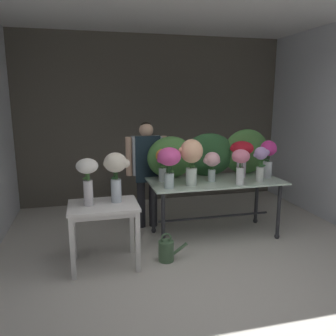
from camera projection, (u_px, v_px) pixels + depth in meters
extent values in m
plane|color=beige|center=(180.00, 235.00, 4.69)|extent=(7.93, 7.93, 0.00)
cube|color=#5B564C|center=(153.00, 120.00, 6.09)|extent=(4.85, 0.12, 2.95)
cube|color=silver|center=(182.00, 2.00, 4.07)|extent=(4.97, 3.72, 0.12)
cube|color=silver|center=(216.00, 181.00, 4.52)|extent=(1.79, 0.80, 0.02)
cylinder|color=#2D2D33|center=(163.00, 222.00, 4.13)|extent=(0.05, 0.05, 0.77)
sphere|color=#2D2D33|center=(163.00, 249.00, 4.20)|extent=(0.07, 0.07, 0.07)
cylinder|color=#2D2D33|center=(279.00, 211.00, 4.50)|extent=(0.05, 0.05, 0.77)
sphere|color=#2D2D33|center=(277.00, 236.00, 4.57)|extent=(0.07, 0.07, 0.07)
cylinder|color=#2D2D33|center=(153.00, 207.00, 4.70)|extent=(0.05, 0.05, 0.77)
sphere|color=#2D2D33|center=(154.00, 230.00, 4.77)|extent=(0.07, 0.07, 0.07)
cylinder|color=#2D2D33|center=(257.00, 199.00, 5.07)|extent=(0.05, 0.05, 0.77)
sphere|color=#2D2D33|center=(255.00, 221.00, 5.15)|extent=(0.07, 0.07, 0.07)
cylinder|color=#2D2D33|center=(214.00, 217.00, 4.62)|extent=(1.59, 0.03, 0.03)
cube|color=white|center=(103.00, 206.00, 3.71)|extent=(0.76, 0.56, 0.03)
cube|color=white|center=(103.00, 209.00, 3.72)|extent=(0.70, 0.50, 0.06)
cube|color=white|center=(72.00, 249.00, 3.48)|extent=(0.05, 0.05, 0.69)
cube|color=white|center=(138.00, 242.00, 3.64)|extent=(0.05, 0.05, 0.69)
cube|color=white|center=(74.00, 231.00, 3.94)|extent=(0.05, 0.05, 0.69)
cube|color=white|center=(132.00, 226.00, 4.10)|extent=(0.05, 0.05, 0.69)
cylinder|color=#232328|center=(141.00, 201.00, 4.91)|extent=(0.12, 0.12, 0.80)
cylinder|color=#232328|center=(153.00, 200.00, 4.95)|extent=(0.12, 0.12, 0.80)
cube|color=#B2BCC6|center=(147.00, 155.00, 4.79)|extent=(0.42, 0.22, 0.54)
cube|color=#192833|center=(148.00, 159.00, 4.69)|extent=(0.35, 0.02, 0.66)
cylinder|color=#D8AD8E|center=(129.00, 156.00, 4.73)|extent=(0.09, 0.09, 0.55)
cylinder|color=#D8AD8E|center=(164.00, 155.00, 4.85)|extent=(0.09, 0.09, 0.55)
sphere|color=#D8AD8E|center=(146.00, 130.00, 4.72)|extent=(0.20, 0.20, 0.20)
ellipsoid|color=black|center=(146.00, 125.00, 4.72)|extent=(0.15, 0.15, 0.09)
ellipsoid|color=#477F3D|center=(171.00, 157.00, 4.60)|extent=(0.65, 0.29, 0.58)
ellipsoid|color=#28562D|center=(209.00, 155.00, 4.72)|extent=(0.76, 0.23, 0.60)
ellipsoid|color=#477F3D|center=(246.00, 152.00, 4.85)|extent=(0.69, 0.22, 0.65)
cylinder|color=silver|center=(240.00, 176.00, 4.27)|extent=(0.10, 0.10, 0.23)
cylinder|color=#9EBCB2|center=(240.00, 181.00, 4.28)|extent=(0.09, 0.09, 0.09)
cylinder|color=#2D6028|center=(242.00, 172.00, 4.26)|extent=(0.01, 0.01, 0.31)
cylinder|color=#2D6028|center=(239.00, 172.00, 4.27)|extent=(0.01, 0.01, 0.31)
cylinder|color=#2D6028|center=(240.00, 173.00, 4.24)|extent=(0.01, 0.01, 0.31)
ellipsoid|color=pink|center=(241.00, 156.00, 4.21)|extent=(0.23, 0.23, 0.17)
sphere|color=pink|center=(235.00, 159.00, 4.21)|extent=(0.08, 0.08, 0.08)
cylinder|color=silver|center=(191.00, 177.00, 4.24)|extent=(0.14, 0.14, 0.22)
cylinder|color=#9EBCB2|center=(191.00, 181.00, 4.25)|extent=(0.13, 0.13, 0.09)
cylinder|color=#2D6028|center=(193.00, 171.00, 4.23)|extent=(0.01, 0.01, 0.34)
cylinder|color=#2D6028|center=(190.00, 171.00, 4.25)|extent=(0.01, 0.01, 0.34)
cylinder|color=#2D6028|center=(191.00, 172.00, 4.20)|extent=(0.01, 0.01, 0.34)
ellipsoid|color=#F4B78E|center=(192.00, 151.00, 4.17)|extent=(0.28, 0.28, 0.30)
sphere|color=#F4B78E|center=(182.00, 150.00, 4.14)|extent=(0.07, 0.07, 0.07)
ellipsoid|color=#477F3D|center=(192.00, 166.00, 4.22)|extent=(0.10, 0.04, 0.03)
cylinder|color=silver|center=(212.00, 176.00, 4.44)|extent=(0.10, 0.10, 0.16)
cylinder|color=#9EBCB2|center=(212.00, 179.00, 4.45)|extent=(0.09, 0.09, 0.07)
cylinder|color=#387033|center=(213.00, 172.00, 4.44)|extent=(0.01, 0.01, 0.23)
cylinder|color=#387033|center=(212.00, 172.00, 4.45)|extent=(0.01, 0.01, 0.23)
cylinder|color=#387033|center=(210.00, 172.00, 4.42)|extent=(0.01, 0.01, 0.23)
cylinder|color=#387033|center=(213.00, 172.00, 4.41)|extent=(0.01, 0.01, 0.23)
ellipsoid|color=#EFB2BC|center=(212.00, 159.00, 4.39)|extent=(0.21, 0.21, 0.19)
sphere|color=#EFB2BC|center=(206.00, 161.00, 4.37)|extent=(0.08, 0.08, 0.08)
sphere|color=#EFB2BC|center=(218.00, 161.00, 4.41)|extent=(0.06, 0.06, 0.06)
cylinder|color=silver|center=(163.00, 175.00, 4.45)|extent=(0.10, 0.10, 0.18)
cylinder|color=#9EBCB2|center=(163.00, 178.00, 4.46)|extent=(0.10, 0.10, 0.08)
cylinder|color=#387033|center=(165.00, 170.00, 4.44)|extent=(0.01, 0.01, 0.28)
cylinder|color=#387033|center=(163.00, 170.00, 4.45)|extent=(0.01, 0.01, 0.28)
cylinder|color=#387033|center=(161.00, 170.00, 4.42)|extent=(0.01, 0.01, 0.28)
cylinder|color=#387033|center=(163.00, 171.00, 4.41)|extent=(0.01, 0.01, 0.28)
ellipsoid|color=orange|center=(162.00, 156.00, 4.39)|extent=(0.18, 0.18, 0.18)
sphere|color=orange|center=(168.00, 154.00, 4.41)|extent=(0.08, 0.08, 0.08)
ellipsoid|color=#477F3D|center=(163.00, 167.00, 4.42)|extent=(0.11, 0.09, 0.03)
cylinder|color=silver|center=(169.00, 181.00, 4.11)|extent=(0.12, 0.12, 0.19)
cylinder|color=#9EBCB2|center=(169.00, 185.00, 4.12)|extent=(0.11, 0.11, 0.08)
cylinder|color=#28562D|center=(171.00, 175.00, 4.11)|extent=(0.01, 0.01, 0.32)
cylinder|color=#28562D|center=(169.00, 174.00, 4.12)|extent=(0.01, 0.01, 0.32)
cylinder|color=#28562D|center=(168.00, 175.00, 4.10)|extent=(0.01, 0.01, 0.32)
cylinder|color=#28562D|center=(169.00, 175.00, 4.07)|extent=(0.01, 0.01, 0.32)
ellipsoid|color=#E54C9E|center=(169.00, 157.00, 4.05)|extent=(0.29, 0.29, 0.22)
sphere|color=#E54C9E|center=(160.00, 160.00, 4.06)|extent=(0.07, 0.07, 0.07)
ellipsoid|color=#477F3D|center=(171.00, 171.00, 4.11)|extent=(0.08, 0.11, 0.03)
cylinder|color=silver|center=(260.00, 175.00, 4.40)|extent=(0.10, 0.10, 0.20)
cylinder|color=#9EBCB2|center=(259.00, 179.00, 4.41)|extent=(0.09, 0.09, 0.09)
cylinder|color=#387033|center=(261.00, 169.00, 4.40)|extent=(0.01, 0.01, 0.32)
cylinder|color=#387033|center=(259.00, 169.00, 4.40)|extent=(0.01, 0.01, 0.32)
cylinder|color=#387033|center=(260.00, 170.00, 4.37)|extent=(0.01, 0.01, 0.32)
ellipsoid|color=#B28ED1|center=(261.00, 153.00, 4.34)|extent=(0.17, 0.17, 0.17)
sphere|color=#B28ED1|center=(256.00, 155.00, 4.35)|extent=(0.06, 0.06, 0.06)
sphere|color=#B28ED1|center=(266.00, 153.00, 4.34)|extent=(0.08, 0.08, 0.08)
ellipsoid|color=#28562D|center=(263.00, 166.00, 4.35)|extent=(0.11, 0.07, 0.03)
cylinder|color=silver|center=(241.00, 169.00, 4.69)|extent=(0.13, 0.13, 0.22)
cylinder|color=#9EBCB2|center=(241.00, 173.00, 4.70)|extent=(0.12, 0.12, 0.09)
cylinder|color=#477F3D|center=(243.00, 164.00, 4.68)|extent=(0.01, 0.01, 0.34)
cylinder|color=#477F3D|center=(239.00, 164.00, 4.69)|extent=(0.01, 0.01, 0.34)
cylinder|color=#477F3D|center=(241.00, 165.00, 4.65)|extent=(0.01, 0.01, 0.34)
ellipsoid|color=red|center=(242.00, 148.00, 4.63)|extent=(0.31, 0.31, 0.19)
sphere|color=red|center=(233.00, 148.00, 4.60)|extent=(0.08, 0.08, 0.08)
ellipsoid|color=#387033|center=(242.00, 160.00, 4.67)|extent=(0.05, 0.10, 0.03)
cylinder|color=silver|center=(267.00, 170.00, 4.65)|extent=(0.12, 0.12, 0.23)
cylinder|color=#9EBCB2|center=(267.00, 174.00, 4.66)|extent=(0.11, 0.11, 0.10)
cylinder|color=#28562D|center=(269.00, 165.00, 4.64)|extent=(0.01, 0.01, 0.34)
cylinder|color=#28562D|center=(265.00, 165.00, 4.65)|extent=(0.01, 0.01, 0.34)
cylinder|color=#28562D|center=(267.00, 165.00, 4.61)|extent=(0.01, 0.01, 0.34)
ellipsoid|color=#D1338E|center=(268.00, 148.00, 4.59)|extent=(0.22, 0.22, 0.21)
sphere|color=#D1338E|center=(263.00, 149.00, 4.58)|extent=(0.07, 0.07, 0.07)
sphere|color=#D1338E|center=(273.00, 150.00, 4.59)|extent=(0.10, 0.10, 0.10)
ellipsoid|color=#28562D|center=(267.00, 160.00, 4.60)|extent=(0.06, 0.11, 0.03)
cylinder|color=silver|center=(88.00, 193.00, 3.64)|extent=(0.10, 0.10, 0.28)
cylinder|color=#9EBCB2|center=(89.00, 200.00, 3.66)|extent=(0.09, 0.09, 0.12)
cylinder|color=#477F3D|center=(90.00, 187.00, 3.64)|extent=(0.01, 0.01, 0.38)
cylinder|color=#477F3D|center=(88.00, 187.00, 3.65)|extent=(0.01, 0.01, 0.38)
cylinder|color=#477F3D|center=(87.00, 188.00, 3.63)|extent=(0.01, 0.01, 0.38)
cylinder|color=#477F3D|center=(89.00, 188.00, 3.61)|extent=(0.01, 0.01, 0.38)
ellipsoid|color=white|center=(87.00, 166.00, 3.58)|extent=(0.23, 0.23, 0.16)
sphere|color=white|center=(93.00, 168.00, 3.57)|extent=(0.06, 0.06, 0.06)
ellipsoid|color=#477F3D|center=(86.00, 178.00, 3.64)|extent=(0.10, 0.10, 0.03)
cylinder|color=silver|center=(116.00, 191.00, 3.77)|extent=(0.12, 0.12, 0.26)
cylinder|color=#9EBCB2|center=(116.00, 197.00, 3.79)|extent=(0.11, 0.11, 0.11)
cylinder|color=#387033|center=(118.00, 185.00, 3.76)|extent=(0.01, 0.01, 0.38)
cylinder|color=#387033|center=(116.00, 184.00, 3.79)|extent=(0.01, 0.01, 0.38)
cylinder|color=#387033|center=(114.00, 185.00, 3.76)|extent=(0.01, 0.01, 0.38)
cylinder|color=#387033|center=(116.00, 185.00, 3.74)|extent=(0.01, 0.01, 0.38)
ellipsoid|color=silver|center=(115.00, 162.00, 3.71)|extent=(0.25, 0.25, 0.22)
sphere|color=silver|center=(108.00, 164.00, 3.67)|extent=(0.09, 0.09, 0.09)
sphere|color=silver|center=(126.00, 163.00, 3.72)|extent=(0.10, 0.10, 0.10)
ellipsoid|color=#28562D|center=(114.00, 178.00, 3.74)|extent=(0.10, 0.10, 0.03)
cylinder|color=#4C704C|center=(166.00, 251.00, 3.93)|extent=(0.18, 0.18, 0.24)
cylinder|color=#4C704C|center=(180.00, 249.00, 3.97)|extent=(0.18, 0.04, 0.14)
torus|color=#4C704C|center=(166.00, 238.00, 3.90)|extent=(0.13, 0.02, 0.13)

